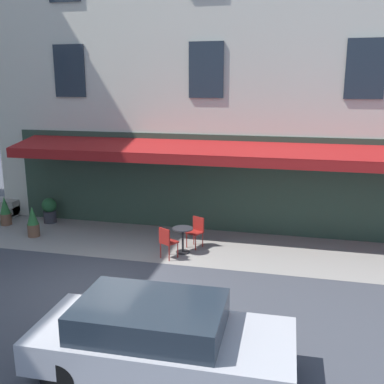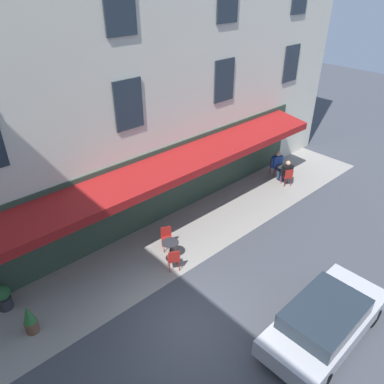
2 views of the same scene
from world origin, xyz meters
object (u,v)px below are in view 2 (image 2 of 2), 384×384
Objects in this scene: seated_companion_in_blue at (278,163)px; potted_plant_entrance_right at (3,297)px; cafe_chair_red_corner_left at (288,176)px; cafe_chair_red_near_door at (275,165)px; seated_patron_in_black at (286,171)px; cafe_chair_red_under_awning at (174,258)px; parked_car_silver at (325,320)px; cafe_chair_red_back_row at (167,236)px; cafe_table_mid_terrace at (282,171)px; potted_plant_entrance_left at (30,320)px; cafe_table_near_entrance at (171,248)px.

potted_plant_entrance_right is (13.31, -0.45, -0.25)m from seated_companion_in_blue.
cafe_chair_red_corner_left and cafe_chair_red_near_door have the same top height.
seated_patron_in_black is (0.39, 0.97, 0.14)m from cafe_chair_red_near_door.
cafe_chair_red_under_awning is 5.47m from potted_plant_entrance_right.
cafe_chair_red_under_awning is 8.62m from cafe_chair_red_near_door.
cafe_chair_red_near_door is 9.92m from parked_car_silver.
cafe_chair_red_back_row and cafe_chair_red_near_door have the same top height.
cafe_table_mid_terrace is at bearing 72.88° from seated_companion_in_blue.
potted_plant_entrance_right is 0.89× the size of potted_plant_entrance_left.
cafe_chair_red_back_row is 1.02× the size of potted_plant_entrance_right.
cafe_table_mid_terrace is 0.17× the size of parked_car_silver.
cafe_chair_red_under_awning is at bearing 13.47° from cafe_chair_red_near_door.
seated_patron_in_black is 1.44× the size of potted_plant_entrance_right.
seated_patron_in_black is (0.21, 0.36, 0.20)m from cafe_table_mid_terrace.
cafe_table_near_entrance is at bearing 177.05° from potted_plant_entrance_left.
potted_plant_entrance_right is at bearing -79.37° from potted_plant_entrance_left.
parked_car_silver is at bearing 42.22° from seated_patron_in_black.
cafe_chair_red_back_row reaches higher than cafe_table_mid_terrace.
cafe_table_near_entrance is 8.21m from cafe_chair_red_near_door.
cafe_chair_red_corner_left is at bearing 60.57° from seated_patron_in_black.
cafe_chair_red_back_row is 7.41m from seated_patron_in_black.
parked_car_silver is at bearing 131.27° from potted_plant_entrance_right.
parked_car_silver is (-1.36, 4.98, 0.16)m from cafe_chair_red_under_awning.
cafe_chair_red_near_door is at bearing -169.76° from cafe_table_near_entrance.
cafe_chair_red_near_door is 1.02× the size of potted_plant_entrance_right.
cafe_chair_red_under_awning is 0.67× the size of seated_companion_in_blue.
cafe_chair_red_corner_left is (-7.58, -0.30, 0.06)m from cafe_table_near_entrance.
parked_car_silver reaches higher than potted_plant_entrance_left.
cafe_chair_red_under_awning is (0.31, 0.55, 0.06)m from cafe_table_near_entrance.
cafe_chair_red_back_row is at bearing -176.65° from potted_plant_entrance_left.
cafe_chair_red_under_awning and cafe_chair_red_corner_left have the same top height.
cafe_table_near_entrance is at bearing 10.24° from cafe_chair_red_near_door.
cafe_table_near_entrance and cafe_table_mid_terrace have the same top height.
seated_companion_in_blue is at bearing -167.78° from cafe_chair_red_under_awning.
cafe_chair_red_back_row is 0.92× the size of potted_plant_entrance_left.
potted_plant_entrance_left is (12.72, 0.23, -0.20)m from seated_patron_in_black.
parked_car_silver is (-1.05, 5.53, 0.22)m from cafe_table_near_entrance.
potted_plant_entrance_left is at bearing -43.63° from parked_car_silver.
potted_plant_entrance_left is (4.72, -0.81, -0.06)m from cafe_chair_red_under_awning.
seated_patron_in_black is (-0.11, -0.19, 0.14)m from cafe_chair_red_corner_left.
parked_car_silver is at bearing 43.03° from cafe_table_mid_terrace.
potted_plant_entrance_left reaches higher than cafe_chair_red_back_row.
seated_patron_in_black is at bearing -137.78° from parked_car_silver.
parked_car_silver reaches higher than cafe_chair_red_corner_left.
potted_plant_entrance_right is (5.57, -1.13, -0.08)m from cafe_chair_red_back_row.
seated_patron_in_black is (-7.69, -0.49, 0.20)m from cafe_table_near_entrance.
potted_plant_entrance_right is at bearing -5.31° from seated_patron_in_black.
cafe_chair_red_near_door reaches higher than cafe_table_mid_terrace.
parked_car_silver reaches higher than cafe_chair_red_back_row.
seated_patron_in_black is 0.83m from seated_companion_in_blue.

